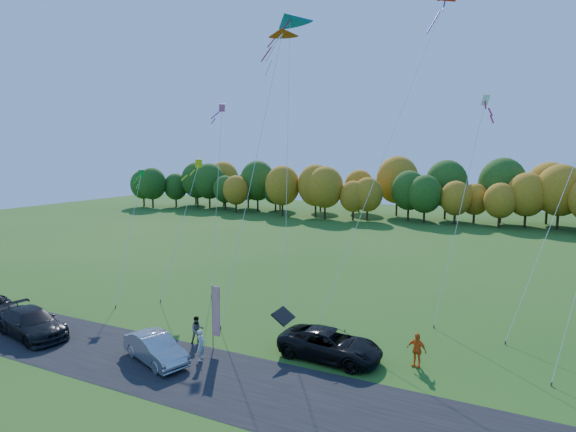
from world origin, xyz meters
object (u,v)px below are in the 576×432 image
at_px(silver_sedan, 156,348).
at_px(person_east, 417,350).
at_px(feather_flag, 215,310).
at_px(black_suv, 330,344).

bearing_deg(silver_sedan, person_east, -47.08).
relative_size(silver_sedan, feather_flag, 1.17).
bearing_deg(feather_flag, person_east, 14.86).
relative_size(black_suv, silver_sedan, 1.26).
bearing_deg(black_suv, feather_flag, 109.42).
bearing_deg(person_east, silver_sedan, -140.92).
xyz_separation_m(black_suv, feather_flag, (-6.30, -1.84, 1.58)).
distance_m(person_east, feather_flag, 11.25).
height_order(black_suv, person_east, person_east).
height_order(silver_sedan, feather_flag, feather_flag).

